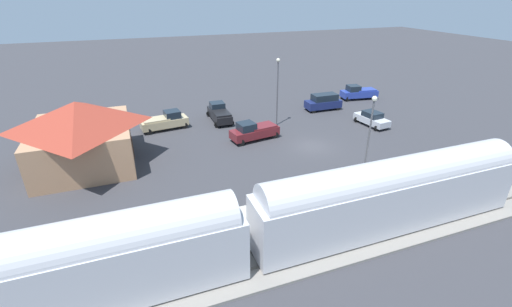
% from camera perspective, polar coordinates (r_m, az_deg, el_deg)
% --- Properties ---
extents(ground_plane, '(200.00, 200.00, 0.00)m').
position_cam_1_polar(ground_plane, '(37.35, 9.14, 1.14)').
color(ground_plane, '#38383D').
extents(railway_track, '(4.80, 70.00, 0.30)m').
position_cam_1_polar(railway_track, '(27.67, 23.50, -10.00)').
color(railway_track, gray).
rests_on(railway_track, ground).
extents(platform, '(3.20, 46.00, 0.30)m').
position_cam_1_polar(platform, '(30.05, 18.44, -6.01)').
color(platform, '#B7B2A8').
rests_on(platform, ground).
extents(station_building, '(10.51, 9.14, 6.16)m').
position_cam_1_polar(station_building, '(35.74, -26.75, 3.06)').
color(station_building, tan).
rests_on(station_building, ground).
extents(pedestrian_on_platform, '(0.36, 0.36, 1.71)m').
position_cam_1_polar(pedestrian_on_platform, '(26.89, 8.16, -5.94)').
color(pedestrian_on_platform, '#23284C').
rests_on(pedestrian_on_platform, platform).
extents(sedan_silver, '(4.69, 2.67, 1.74)m').
position_cam_1_polar(sedan_silver, '(44.72, 18.49, 5.47)').
color(sedan_silver, silver).
rests_on(sedan_silver, ground).
extents(suv_navy, '(2.06, 4.94, 2.22)m').
position_cam_1_polar(suv_navy, '(49.00, 11.04, 8.35)').
color(suv_navy, navy).
rests_on(suv_navy, ground).
extents(pickup_blue, '(2.71, 5.63, 2.14)m').
position_cam_1_polar(pickup_blue, '(55.34, 16.48, 9.61)').
color(pickup_blue, '#283D9E').
rests_on(pickup_blue, ground).
extents(pickup_black, '(5.42, 2.53, 2.14)m').
position_cam_1_polar(pickup_black, '(44.18, -6.06, 6.63)').
color(pickup_black, black).
rests_on(pickup_black, ground).
extents(pickup_maroon, '(2.82, 5.65, 2.14)m').
position_cam_1_polar(pickup_maroon, '(38.23, -0.37, 3.73)').
color(pickup_maroon, maroon).
rests_on(pickup_maroon, ground).
extents(pickup_tan, '(2.64, 5.61, 2.14)m').
position_cam_1_polar(pickup_tan, '(42.58, -14.70, 5.19)').
color(pickup_tan, '#C6B284').
rests_on(pickup_tan, ground).
extents(light_pole_near_platform, '(0.44, 0.44, 7.33)m').
position_cam_1_polar(light_pole_near_platform, '(30.81, 18.27, 4.16)').
color(light_pole_near_platform, '#515156').
rests_on(light_pole_near_platform, ground).
extents(light_pole_lot_center, '(0.44, 0.44, 8.06)m').
position_cam_1_polar(light_pole_lot_center, '(41.44, 3.56, 11.25)').
color(light_pole_lot_center, '#515156').
rests_on(light_pole_lot_center, ground).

